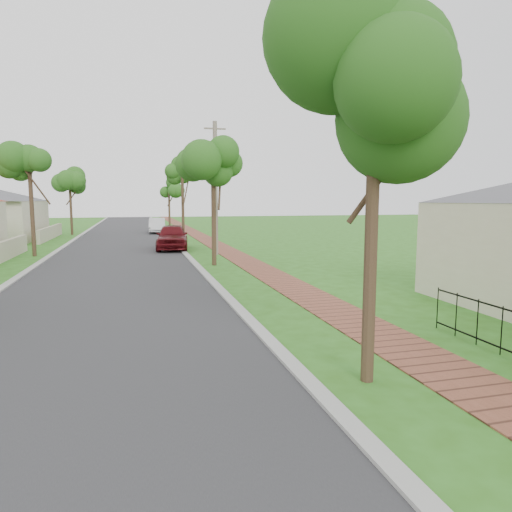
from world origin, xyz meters
name	(u,v)px	position (x,y,z in m)	size (l,w,h in m)	color
ground	(308,437)	(0.00, 0.00, 0.00)	(160.00, 160.00, 0.00)	#2D6016
road	(118,258)	(-3.00, 20.00, 0.00)	(7.00, 120.00, 0.02)	#28282B
kerb_right	(187,256)	(0.65, 20.00, 0.00)	(0.30, 120.00, 0.10)	#9E9E99
kerb_left	(45,260)	(-6.65, 20.00, 0.00)	(0.30, 120.00, 0.10)	#9E9E99
sidewalk	(233,254)	(3.25, 20.00, 0.00)	(1.50, 120.00, 0.03)	brown
street_trees	(121,178)	(-2.87, 26.84, 4.54)	(10.70, 37.65, 5.89)	#382619
parked_car_red	(172,237)	(0.14, 23.48, 0.79)	(1.87, 4.65, 1.58)	#570D11
parked_car_white	(157,226)	(-0.08, 38.26, 0.69)	(1.46, 4.20, 1.38)	white
near_tree	(376,96)	(1.67, 1.50, 4.74)	(2.31, 2.31, 5.94)	#382619
utility_pole	(215,188)	(2.30, 20.00, 3.74)	(1.20, 0.24, 7.35)	#796A5E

